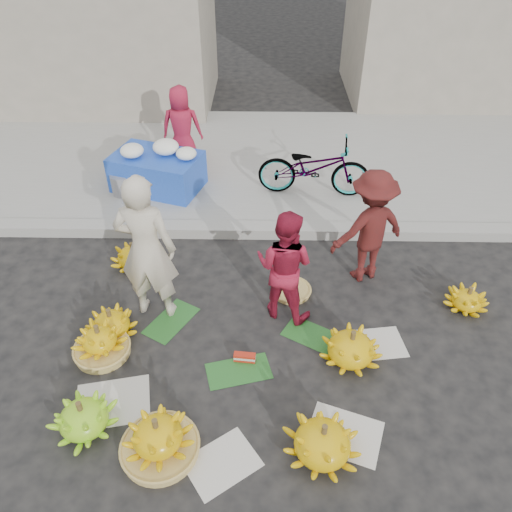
{
  "coord_description": "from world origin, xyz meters",
  "views": [
    {
      "loc": [
        0.14,
        -3.48,
        4.1
      ],
      "look_at": [
        0.06,
        0.83,
        0.7
      ],
      "focal_mm": 35.0,
      "sensor_mm": 36.0,
      "label": 1
    }
  ],
  "objects_px": {
    "flower_table": "(158,169)",
    "bicycle": "(314,167)",
    "banana_bunch_0": "(100,342)",
    "banana_bunch_4": "(351,347)",
    "vendor_cream": "(146,249)"
  },
  "relations": [
    {
      "from": "flower_table",
      "to": "bicycle",
      "type": "relative_size",
      "value": 0.9
    },
    {
      "from": "banana_bunch_0",
      "to": "banana_bunch_4",
      "type": "xyz_separation_m",
      "value": [
        2.61,
        -0.04,
        0.01
      ]
    },
    {
      "from": "banana_bunch_4",
      "to": "vendor_cream",
      "type": "distance_m",
      "value": 2.37
    },
    {
      "from": "banana_bunch_4",
      "to": "bicycle",
      "type": "relative_size",
      "value": 0.48
    },
    {
      "from": "banana_bunch_4",
      "to": "bicycle",
      "type": "bearing_deg",
      "value": 93.19
    },
    {
      "from": "flower_table",
      "to": "vendor_cream",
      "type": "bearing_deg",
      "value": -63.43
    },
    {
      "from": "banana_bunch_4",
      "to": "vendor_cream",
      "type": "relative_size",
      "value": 0.45
    },
    {
      "from": "banana_bunch_4",
      "to": "flower_table",
      "type": "height_order",
      "value": "flower_table"
    },
    {
      "from": "banana_bunch_0",
      "to": "banana_bunch_4",
      "type": "height_order",
      "value": "same"
    },
    {
      "from": "banana_bunch_0",
      "to": "vendor_cream",
      "type": "distance_m",
      "value": 1.08
    },
    {
      "from": "bicycle",
      "to": "banana_bunch_4",
      "type": "bearing_deg",
      "value": -172.09
    },
    {
      "from": "banana_bunch_0",
      "to": "banana_bunch_4",
      "type": "distance_m",
      "value": 2.61
    },
    {
      "from": "banana_bunch_4",
      "to": "vendor_cream",
      "type": "xyz_separation_m",
      "value": [
        -2.15,
        0.7,
        0.7
      ]
    },
    {
      "from": "banana_bunch_0",
      "to": "vendor_cream",
      "type": "xyz_separation_m",
      "value": [
        0.46,
        0.67,
        0.71
      ]
    },
    {
      "from": "banana_bunch_0",
      "to": "flower_table",
      "type": "relative_size",
      "value": 0.4
    }
  ]
}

